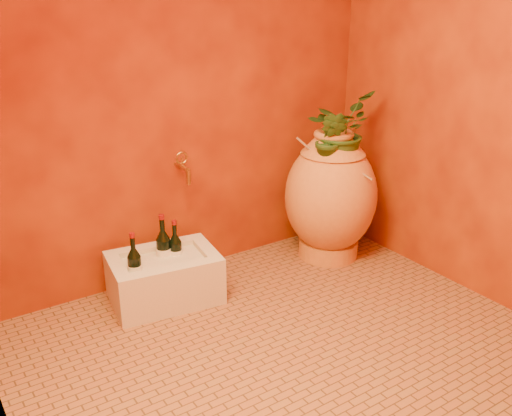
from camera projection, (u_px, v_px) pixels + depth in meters
floor at (281, 345)px, 2.84m from camera, size 2.50×2.50×0.00m
wall_back at (179, 66)px, 3.15m from camera, size 2.50×0.02×2.50m
wall_right at (476, 70)px, 3.02m from camera, size 0.02×2.00×2.50m
amphora at (331, 196)px, 3.62m from camera, size 0.75×0.75×0.84m
stone_basin at (165, 279)px, 3.20m from camera, size 0.64×0.48×0.28m
wine_bottle_a at (135, 267)px, 3.05m from camera, size 0.08×0.08×0.31m
wine_bottle_b at (176, 252)px, 3.24m from camera, size 0.07×0.07×0.30m
wine_bottle_c at (164, 251)px, 3.22m from camera, size 0.08×0.08×0.34m
wall_tap at (183, 166)px, 3.26m from camera, size 0.08×0.16×0.18m
plant_main at (340, 130)px, 3.46m from camera, size 0.53×0.51×0.46m
plant_side at (331, 140)px, 3.37m from camera, size 0.23×0.24×0.34m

